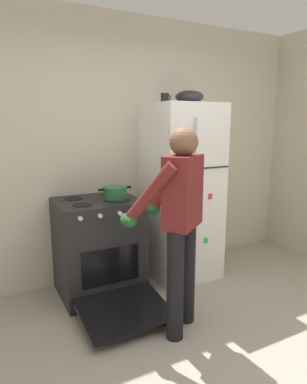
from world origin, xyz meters
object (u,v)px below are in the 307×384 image
object	(u,v)px
stove_range	(99,248)
person_cook	(178,214)
coffee_mug	(165,98)
mixing_bowl	(189,97)
red_pot	(115,193)
refrigerator	(181,192)

from	to	relation	value
stove_range	person_cook	bearing A→B (deg)	-67.80
person_cook	coffee_mug	bearing A→B (deg)	66.47
mixing_bowl	red_pot	bearing A→B (deg)	-176.62
person_cook	red_pot	size ratio (longest dim) A/B	4.94
refrigerator	person_cook	bearing A→B (deg)	-123.58
stove_range	coffee_mug	distance (m)	1.61
person_cook	red_pot	distance (m)	0.84
person_cook	stove_range	bearing A→B (deg)	112.20
refrigerator	red_pot	xyz separation A→B (m)	(-0.77, -0.05, 0.08)
refrigerator	stove_range	xyz separation A→B (m)	(-0.93, -0.02, -0.46)
stove_range	red_pot	xyz separation A→B (m)	(0.16, -0.03, 0.53)
stove_range	red_pot	bearing A→B (deg)	-11.30
red_pot	mixing_bowl	world-z (taller)	mixing_bowl
red_pot	coffee_mug	distance (m)	1.07
stove_range	mixing_bowl	xyz separation A→B (m)	(1.01, 0.02, 1.43)
red_pot	coffee_mug	size ratio (longest dim) A/B	2.89
stove_range	person_cook	size ratio (longest dim) A/B	0.77
red_pot	person_cook	bearing A→B (deg)	-77.08
red_pot	coffee_mug	xyz separation A→B (m)	(0.59, 0.10, 0.88)
refrigerator	mixing_bowl	distance (m)	0.98
person_cook	mixing_bowl	world-z (taller)	mixing_bowl
red_pot	coffee_mug	bearing A→B (deg)	9.62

